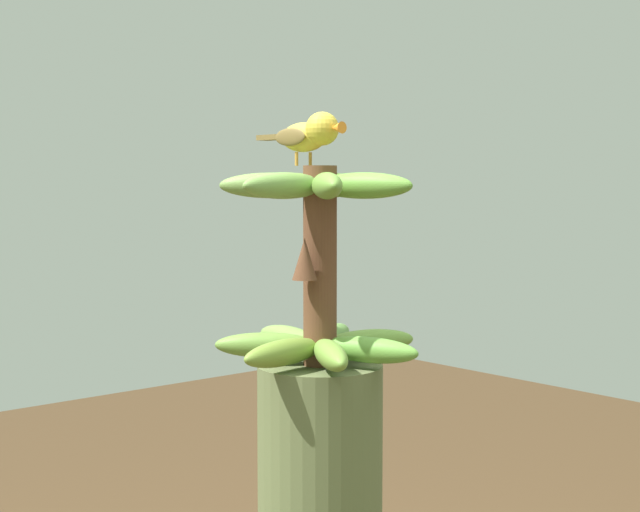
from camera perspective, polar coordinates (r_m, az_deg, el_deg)
name	(u,v)px	position (r m, az deg, el deg)	size (l,w,h in m)	color
banana_bunch	(320,266)	(1.41, -0.02, -0.58)	(0.31, 0.31, 0.29)	brown
perched_bird	(309,134)	(1.43, -0.65, 7.18)	(0.05, 0.19, 0.08)	#C68933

